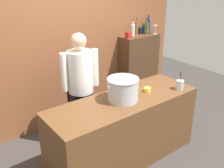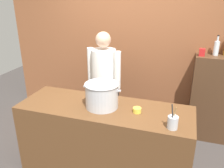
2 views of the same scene
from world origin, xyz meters
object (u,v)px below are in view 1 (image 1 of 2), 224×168
Objects in this scene: wine_bottle_cobalt at (148,26)px; utensil_crock at (180,85)px; stockpot_large at (123,89)px; wine_bottle_amber at (137,28)px; butter_jar at (147,90)px; spice_tin_red at (128,35)px; chef at (81,83)px; wine_bottle_clear at (133,30)px; wine_bottle_olive at (147,28)px; spice_tin_navy at (141,30)px; wine_glass_tall at (156,28)px.

utensil_crock is at bearing -119.64° from wine_bottle_cobalt.
wine_bottle_amber reaches higher than stockpot_large.
spice_tin_red reaches higher than butter_jar.
chef is 1.78m from wine_bottle_amber.
wine_bottle_clear is 0.41m from wine_bottle_cobalt.
wine_bottle_olive is (1.76, 0.54, 0.46)m from chef.
stockpot_large is at bearing -142.80° from wine_bottle_cobalt.
wine_bottle_cobalt is at bearing -150.20° from chef.
spice_tin_navy is at bearing 8.30° from wine_bottle_clear.
butter_jar is 1.69m from wine_bottle_amber.
stockpot_large is 1.68× the size of utensil_crock.
stockpot_large is 1.93m from wine_bottle_amber.
spice_tin_navy is (1.70, 0.63, 0.41)m from chef.
wine_bottle_clear is at bearing 27.18° from spice_tin_red.
spice_tin_red reaches higher than stockpot_large.
chef reaches higher than wine_glass_tall.
utensil_crock is at bearing -106.72° from wine_bottle_clear.
wine_bottle_clear is at bearing -146.45° from chef.
chef reaches higher than stockpot_large.
spice_tin_navy reaches higher than spice_tin_red.
wine_glass_tall is (1.67, 1.08, 0.38)m from stockpot_large.
spice_tin_red is at bearing -152.82° from wine_bottle_clear.
spice_tin_red is at bearing -168.55° from wine_bottle_cobalt.
utensil_crock reaches higher than butter_jar.
wine_bottle_clear is at bearing -176.54° from wine_bottle_cobalt.
butter_jar is at bearing -2.03° from stockpot_large.
wine_bottle_clear is at bearing 73.28° from utensil_crock.
spice_tin_navy is (-0.18, 0.01, -0.06)m from wine_bottle_cobalt.
spice_tin_red is (1.07, 1.14, 0.32)m from stockpot_large.
wine_bottle_amber is at bearing -146.66° from chef.
wine_bottle_olive is at bearing 5.00° from spice_tin_red.
wine_bottle_olive is (0.29, -0.05, 0.00)m from wine_bottle_clear.
chef reaches higher than wine_bottle_amber.
wine_bottle_cobalt is 0.18m from wine_glass_tall.
stockpot_large is 2.74× the size of wine_glass_tall.
spice_tin_red is (-0.48, -0.04, -0.06)m from wine_bottle_olive.
wine_bottle_clear reaches higher than utensil_crock.
chef is 5.79× the size of wine_bottle_amber.
wine_bottle_olive reaches higher than wine_glass_tall.
wine_bottle_olive reaches higher than spice_tin_red.
stockpot_large is 1.98m from spice_tin_navy.
butter_jar is 0.32× the size of wine_bottle_amber.
stockpot_large is 4.34× the size of spice_tin_red.
stockpot_large is at bearing -147.10° from wine_glass_tall.
wine_bottle_amber reaches higher than butter_jar.
wine_bottle_olive is 0.99× the size of wine_bottle_amber.
wine_bottle_clear is 0.99× the size of wine_bottle_amber.
wine_bottle_olive is 0.12m from spice_tin_navy.
wine_bottle_cobalt reaches higher than utensil_crock.
butter_jar is at bearing -129.72° from spice_tin_navy.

